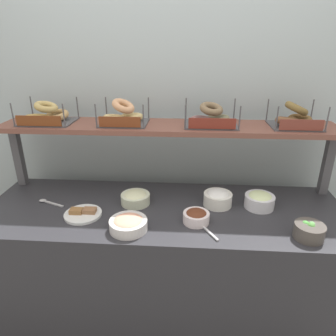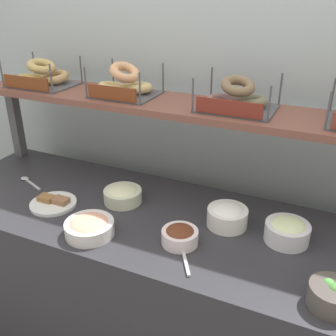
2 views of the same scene
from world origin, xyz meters
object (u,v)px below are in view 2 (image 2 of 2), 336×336
(bowl_chocolate_spread, at_px, (180,235))
(bagel_basket_sesame, at_px, (42,76))
(bowl_scallion_spread, at_px, (287,230))
(serving_spoon_near_plate, at_px, (28,181))
(bowl_veggie_mix, at_px, (332,296))
(bowl_cream_cheese, at_px, (227,215))
(serving_spoon_by_edge, at_px, (184,254))
(bowl_lox_spread, at_px, (89,227))
(bowl_potato_salad, at_px, (123,194))
(serving_plate_white, at_px, (53,203))
(bagel_basket_poppy, at_px, (236,99))
(bagel_basket_plain, at_px, (125,85))

(bowl_chocolate_spread, bearing_deg, bagel_basket_sesame, 157.11)
(bowl_scallion_spread, bearing_deg, serving_spoon_near_plate, -178.16)
(bowl_veggie_mix, xyz_separation_m, bowl_cream_cheese, (-0.42, 0.29, 0.01))
(bowl_chocolate_spread, relative_size, serving_spoon_by_edge, 0.91)
(bowl_lox_spread, bearing_deg, bowl_potato_salad, 92.14)
(bowl_lox_spread, xyz_separation_m, bagel_basket_sesame, (-0.58, 0.49, 0.44))
(bowl_cream_cheese, distance_m, serving_spoon_by_edge, 0.27)
(serving_spoon_near_plate, bearing_deg, serving_plate_white, -25.25)
(bowl_scallion_spread, xyz_separation_m, serving_spoon_near_plate, (-1.25, -0.04, -0.04))
(bowl_lox_spread, distance_m, bagel_basket_poppy, 0.79)
(bowl_potato_salad, relative_size, serving_plate_white, 0.83)
(bowl_scallion_spread, distance_m, bagel_basket_poppy, 0.56)
(bowl_potato_salad, bearing_deg, bowl_lox_spread, -87.86)
(bagel_basket_plain, bearing_deg, bowl_potato_salad, -67.15)
(bowl_chocolate_spread, xyz_separation_m, bagel_basket_sesame, (-0.93, 0.39, 0.44))
(bowl_chocolate_spread, xyz_separation_m, bagel_basket_plain, (-0.45, 0.40, 0.44))
(bowl_scallion_spread, height_order, serving_spoon_near_plate, bowl_scallion_spread)
(serving_spoon_near_plate, bearing_deg, bowl_scallion_spread, 1.84)
(serving_spoon_near_plate, bearing_deg, bowl_cream_cheese, 2.69)
(bowl_veggie_mix, distance_m, bagel_basket_sesame, 1.62)
(bowl_scallion_spread, bearing_deg, bowl_potato_salad, -179.58)
(bagel_basket_poppy, bearing_deg, serving_spoon_near_plate, -165.21)
(bowl_veggie_mix, xyz_separation_m, serving_spoon_by_edge, (-0.51, 0.04, -0.03))
(bowl_potato_salad, distance_m, serving_plate_white, 0.31)
(bagel_basket_poppy, bearing_deg, bowl_lox_spread, -130.59)
(bowl_potato_salad, bearing_deg, bowl_scallion_spread, 0.42)
(bowl_scallion_spread, xyz_separation_m, bagel_basket_sesame, (-1.30, 0.21, 0.43))
(bowl_chocolate_spread, xyz_separation_m, bagel_basket_poppy, (0.08, 0.40, 0.44))
(bagel_basket_sesame, bearing_deg, bowl_chocolate_spread, -22.89)
(bowl_chocolate_spread, height_order, bowl_potato_salad, bowl_potato_salad)
(serving_plate_white, bearing_deg, bowl_lox_spread, -23.11)
(bowl_cream_cheese, relative_size, bowl_chocolate_spread, 1.18)
(bowl_lox_spread, height_order, serving_plate_white, bowl_lox_spread)
(bowl_potato_salad, xyz_separation_m, serving_spoon_by_edge, (0.40, -0.24, -0.03))
(bowl_veggie_mix, relative_size, bagel_basket_sesame, 0.46)
(bowl_cream_cheese, xyz_separation_m, bagel_basket_plain, (-0.58, 0.21, 0.43))
(bowl_cream_cheese, height_order, bowl_chocolate_spread, bowl_cream_cheese)
(serving_plate_white, relative_size, bagel_basket_plain, 0.71)
(bowl_veggie_mix, relative_size, bowl_lox_spread, 0.75)
(bowl_potato_salad, height_order, serving_spoon_near_plate, bowl_potato_salad)
(bagel_basket_sesame, bearing_deg, bowl_veggie_mix, -18.43)
(serving_plate_white, xyz_separation_m, serving_spoon_near_plate, (-0.26, 0.12, -0.00))
(bowl_scallion_spread, bearing_deg, bagel_basket_poppy, 143.94)
(bowl_cream_cheese, distance_m, bagel_basket_plain, 0.75)
(bowl_lox_spread, distance_m, serving_spoon_by_edge, 0.39)
(bowl_cream_cheese, xyz_separation_m, serving_plate_white, (-0.76, -0.17, -0.04))
(bagel_basket_plain, bearing_deg, serving_spoon_by_edge, -43.16)
(bowl_potato_salad, relative_size, bagel_basket_sesame, 0.55)
(bowl_cream_cheese, height_order, bagel_basket_poppy, bagel_basket_poppy)
(bowl_scallion_spread, relative_size, serving_spoon_by_edge, 1.09)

